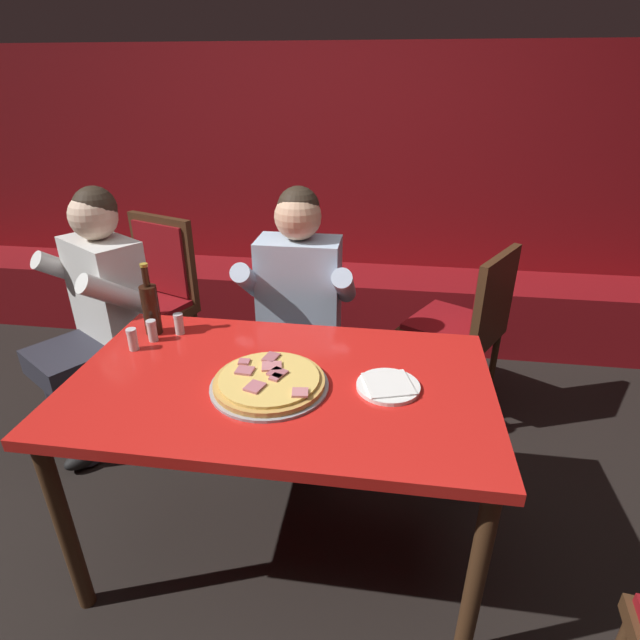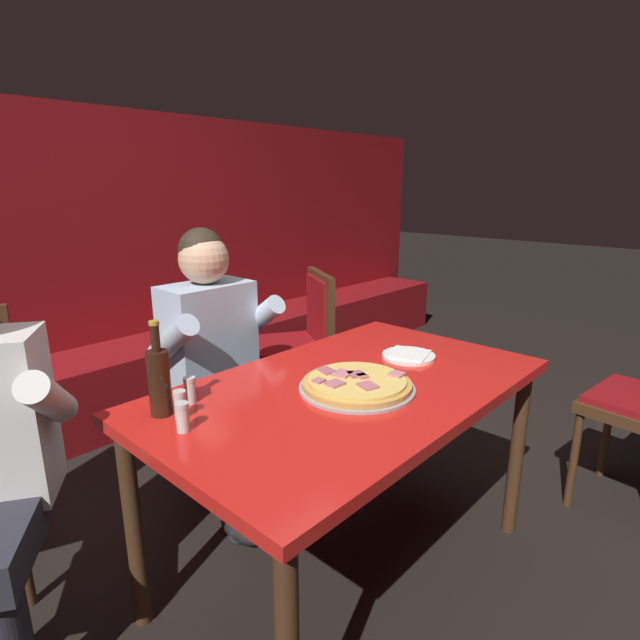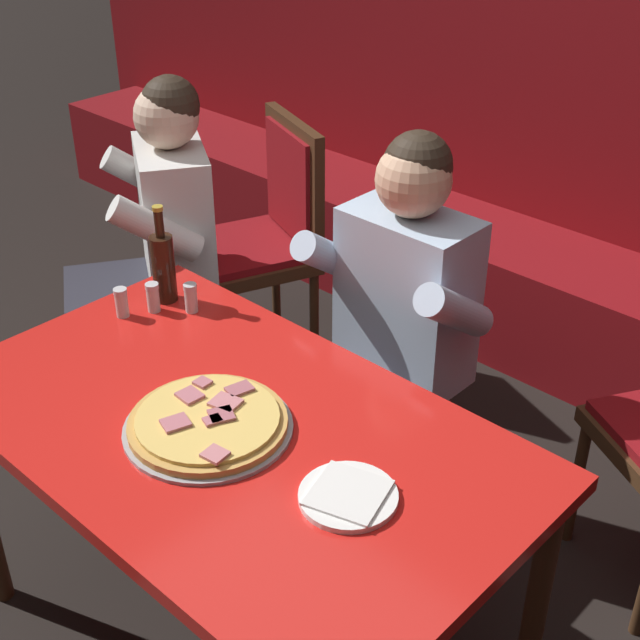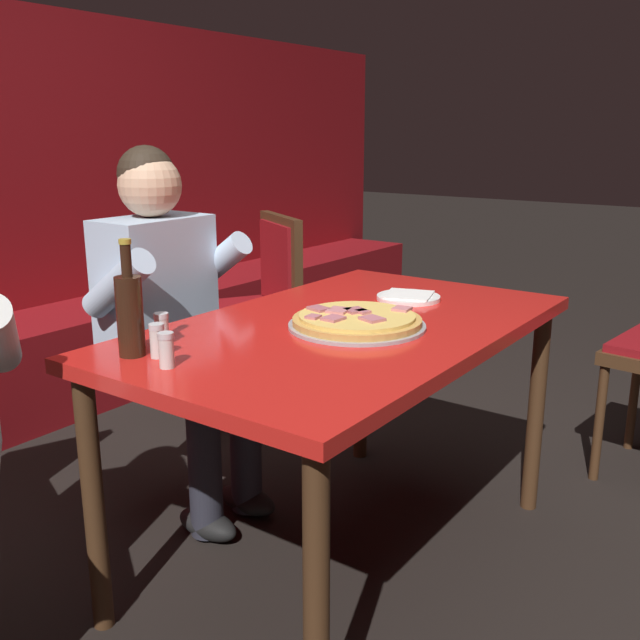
# 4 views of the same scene
# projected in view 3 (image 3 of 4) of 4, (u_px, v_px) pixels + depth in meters

# --- Properties ---
(booth_bench) EXTENTS (6.46, 0.48, 0.46)m
(booth_bench) POSITION_uv_depth(u_px,v_px,m) (589.00, 321.00, 3.51)
(booth_bench) COLOR maroon
(booth_bench) RESTS_ON ground_plane
(main_dining_table) EXTENTS (1.43, 0.84, 0.78)m
(main_dining_table) POSITION_uv_depth(u_px,v_px,m) (233.00, 452.00, 2.11)
(main_dining_table) COLOR #422816
(main_dining_table) RESTS_ON ground_plane
(pizza) EXTENTS (0.39, 0.39, 0.05)m
(pizza) POSITION_uv_depth(u_px,v_px,m) (208.00, 423.00, 2.05)
(pizza) COLOR #9E9EA3
(pizza) RESTS_ON main_dining_table
(plate_white_paper) EXTENTS (0.21, 0.21, 0.02)m
(plate_white_paper) POSITION_uv_depth(u_px,v_px,m) (347.00, 497.00, 1.85)
(plate_white_paper) COLOR white
(plate_white_paper) RESTS_ON main_dining_table
(beer_bottle) EXTENTS (0.07, 0.07, 0.29)m
(beer_bottle) POSITION_uv_depth(u_px,v_px,m) (163.00, 265.00, 2.51)
(beer_bottle) COLOR black
(beer_bottle) RESTS_ON main_dining_table
(shaker_oregano) EXTENTS (0.04, 0.04, 0.09)m
(shaker_oregano) POSITION_uv_depth(u_px,v_px,m) (153.00, 299.00, 2.49)
(shaker_oregano) COLOR silver
(shaker_oregano) RESTS_ON main_dining_table
(shaker_black_pepper) EXTENTS (0.04, 0.04, 0.09)m
(shaker_black_pepper) POSITION_uv_depth(u_px,v_px,m) (191.00, 299.00, 2.49)
(shaker_black_pepper) COLOR silver
(shaker_black_pepper) RESTS_ON main_dining_table
(shaker_parmesan) EXTENTS (0.04, 0.04, 0.09)m
(shaker_parmesan) POSITION_uv_depth(u_px,v_px,m) (122.00, 304.00, 2.47)
(shaker_parmesan) COLOR silver
(shaker_parmesan) RESTS_ON main_dining_table
(diner_seated_blue_shirt) EXTENTS (0.53, 0.53, 1.27)m
(diner_seated_blue_shirt) POSITION_uv_depth(u_px,v_px,m) (387.00, 331.00, 2.56)
(diner_seated_blue_shirt) COLOR black
(diner_seated_blue_shirt) RESTS_ON ground_plane
(dining_chair_far_right) EXTENTS (0.57, 0.57, 1.01)m
(dining_chair_far_right) POSITION_uv_depth(u_px,v_px,m) (266.00, 229.00, 3.38)
(dining_chair_far_right) COLOR #422816
(dining_chair_far_right) RESTS_ON ground_plane
(diner_standing_companion) EXTENTS (0.62, 0.64, 1.27)m
(diner_standing_companion) POSITION_uv_depth(u_px,v_px,m) (153.00, 243.00, 3.04)
(diner_standing_companion) COLOR black
(diner_standing_companion) RESTS_ON ground_plane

